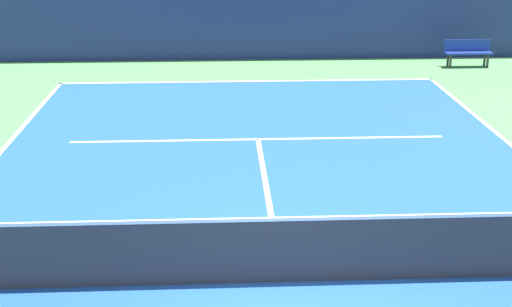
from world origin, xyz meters
name	(u,v)px	position (x,y,z in m)	size (l,w,h in m)	color
ground_plane	(282,282)	(0.00, 0.00, 0.00)	(80.00, 80.00, 0.00)	#4C8C4C
court_surface	(282,282)	(0.00, 0.00, 0.01)	(11.00, 24.00, 0.01)	#1E4C99
baseline_far	(248,81)	(0.00, 11.95, 0.01)	(11.00, 0.10, 0.00)	white
service_line_far	(258,139)	(0.00, 6.40, 0.01)	(8.26, 0.10, 0.00)	white
centre_service_line	(267,194)	(0.00, 3.20, 0.01)	(0.10, 6.40, 0.00)	white
back_wall	(244,28)	(0.00, 15.29, 1.03)	(19.98, 0.30, 2.06)	navy
stands_tier_lower	(243,16)	(0.00, 16.64, 1.24)	(19.98, 2.40, 2.48)	#9E9E99
tennis_net	(283,249)	(0.00, 0.00, 0.51)	(11.08, 0.08, 1.07)	black
player_bench	(468,51)	(7.10, 13.73, 0.51)	(1.50, 0.40, 0.85)	navy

